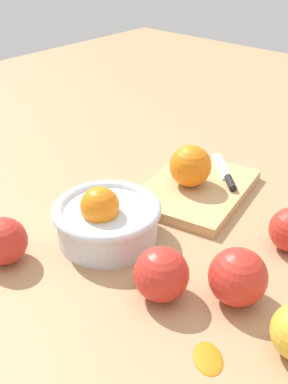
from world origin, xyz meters
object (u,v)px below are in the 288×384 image
apple_back_left (3,241)px  apple_mid_left (161,274)px  cutting_board (196,190)px  apple_front_left (238,277)px  knife (226,175)px  bowl (106,219)px  orange_on_board (190,166)px

apple_back_left → apple_mid_left: (0.10, -0.23, 0.00)m
cutting_board → apple_front_left: size_ratio=2.95×
knife → apple_back_left: size_ratio=1.68×
knife → apple_back_left: (-0.42, 0.13, 0.01)m
bowl → apple_front_left: (0.02, -0.23, 0.00)m
cutting_board → apple_front_left: 0.29m
bowl → apple_front_left: bearing=-85.7°
orange_on_board → apple_mid_left: (-0.25, -0.14, -0.02)m
apple_front_left → apple_mid_left: 0.10m
cutting_board → knife: 0.07m
apple_front_left → cutting_board: bearing=47.1°
knife → apple_mid_left: apple_mid_left is taller
apple_mid_left → apple_front_left: bearing=-52.7°
apple_mid_left → apple_back_left: bearing=113.5°
apple_back_left → bowl: bearing=-27.6°
cutting_board → knife: size_ratio=1.94×
bowl → orange_on_board: bowl is taller
apple_back_left → apple_mid_left: 0.25m
knife → apple_front_left: (-0.26, -0.18, 0.02)m
bowl → cutting_board: (0.21, -0.03, -0.03)m
cutting_board → orange_on_board: size_ratio=3.03×
orange_on_board → cutting_board: bearing=-64.4°
bowl → knife: bowl is taller
apple_front_left → apple_back_left: bearing=117.5°
knife → apple_front_left: apple_front_left is taller
cutting_board → orange_on_board: (-0.01, 0.01, 0.05)m
cutting_board → knife: (0.06, -0.03, 0.01)m
orange_on_board → apple_mid_left: 0.29m
bowl → apple_mid_left: bearing=-106.4°
knife → apple_mid_left: size_ratio=1.59×
cutting_board → apple_back_left: size_ratio=3.26×
cutting_board → knife: bearing=-22.1°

